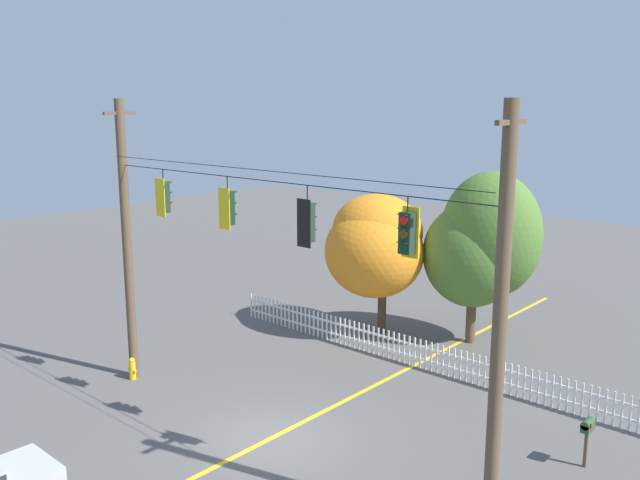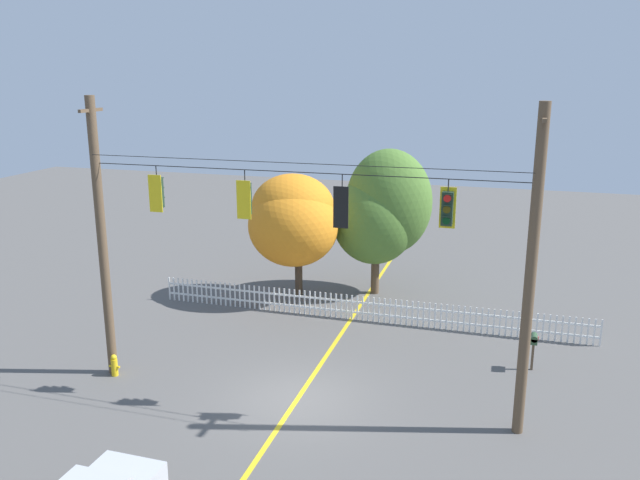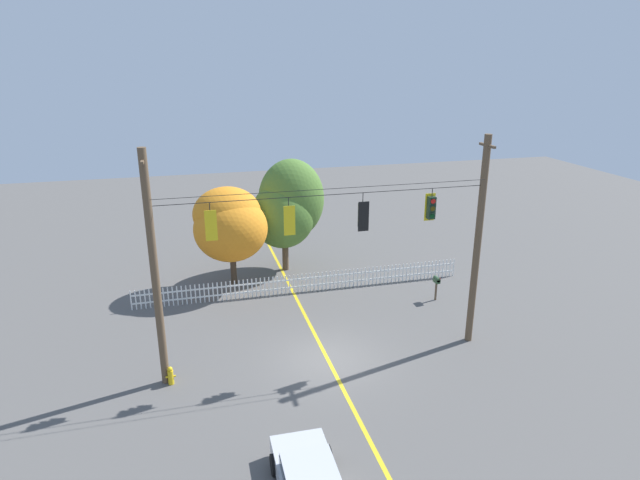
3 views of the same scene
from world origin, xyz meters
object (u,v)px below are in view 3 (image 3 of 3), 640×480
traffic_signal_westbound_side (211,225)px  autumn_maple_near_fence (229,222)px  traffic_signal_southbound_primary (289,220)px  traffic_signal_eastbound_side (363,216)px  fire_hydrant (171,376)px  traffic_signal_northbound_primary (431,208)px  autumn_maple_mid (288,206)px  roadside_mailbox (437,281)px

traffic_signal_westbound_side → autumn_maple_near_fence: traffic_signal_westbound_side is taller
traffic_signal_southbound_primary → traffic_signal_eastbound_side: same height
autumn_maple_near_fence → fire_hydrant: autumn_maple_near_fence is taller
traffic_signal_northbound_primary → traffic_signal_westbound_side: bearing=-179.9°
fire_hydrant → traffic_signal_eastbound_side: bearing=1.4°
traffic_signal_eastbound_side → autumn_maple_mid: traffic_signal_eastbound_side is taller
traffic_signal_southbound_primary → roadside_mailbox: (8.52, 4.21, -5.17)m
traffic_signal_southbound_primary → traffic_signal_northbound_primary: same height
autumn_maple_near_fence → roadside_mailbox: size_ratio=4.29×
traffic_signal_westbound_side → autumn_maple_mid: traffic_signal_westbound_side is taller
autumn_maple_near_fence → roadside_mailbox: (10.05, -4.47, -2.63)m
traffic_signal_westbound_side → autumn_maple_near_fence: 9.15m
traffic_signal_southbound_primary → roadside_mailbox: size_ratio=1.11×
traffic_signal_northbound_primary → autumn_maple_mid: 11.43m
traffic_signal_northbound_primary → roadside_mailbox: (2.71, 4.19, -5.23)m
traffic_signal_northbound_primary → traffic_signal_eastbound_side: bearing=-179.6°
traffic_signal_southbound_primary → fire_hydrant: (-4.79, -0.19, -5.85)m
traffic_signal_westbound_side → traffic_signal_southbound_primary: 2.88m
traffic_signal_southbound_primary → traffic_signal_northbound_primary: size_ratio=1.05×
traffic_signal_westbound_side → traffic_signal_eastbound_side: 5.79m
autumn_maple_mid → fire_hydrant: size_ratio=8.72×
traffic_signal_westbound_side → roadside_mailbox: traffic_signal_westbound_side is taller
roadside_mailbox → traffic_signal_westbound_side: bearing=-159.7°
traffic_signal_westbound_side → traffic_signal_northbound_primary: same height
traffic_signal_westbound_side → fire_hydrant: (-1.92, -0.19, -5.88)m
traffic_signal_southbound_primary → traffic_signal_eastbound_side: bearing=-0.0°
traffic_signal_westbound_side → autumn_maple_mid: size_ratio=0.21×
traffic_signal_southbound_primary → autumn_maple_mid: bearing=79.1°
autumn_maple_mid → traffic_signal_southbound_primary: bearing=-100.9°
autumn_maple_mid → fire_hydrant: 13.17m
autumn_maple_near_fence → roadside_mailbox: autumn_maple_near_fence is taller
roadside_mailbox → traffic_signal_eastbound_side: bearing=-143.1°
fire_hydrant → roadside_mailbox: 14.04m
traffic_signal_eastbound_side → autumn_maple_near_fence: traffic_signal_eastbound_side is taller
roadside_mailbox → fire_hydrant: bearing=-161.7°
traffic_signal_westbound_side → traffic_signal_eastbound_side: (5.79, -0.00, -0.08)m
traffic_signal_southbound_primary → autumn_maple_mid: (2.03, 10.53, -2.38)m
traffic_signal_eastbound_side → traffic_signal_northbound_primary: bearing=0.4°
traffic_signal_eastbound_side → autumn_maple_mid: bearing=94.8°
traffic_signal_northbound_primary → fire_hydrant: (-10.61, -0.21, -5.91)m
traffic_signal_eastbound_side → traffic_signal_northbound_primary: (2.90, 0.02, 0.11)m
traffic_signal_southbound_primary → fire_hydrant: 7.56m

